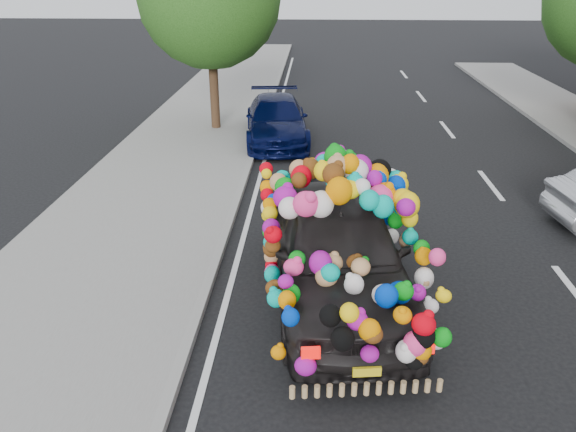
# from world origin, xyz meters

# --- Properties ---
(ground) EXTENTS (100.00, 100.00, 0.00)m
(ground) POSITION_xyz_m (0.00, 0.00, 0.00)
(ground) COLOR black
(ground) RESTS_ON ground
(sidewalk) EXTENTS (4.00, 60.00, 0.12)m
(sidewalk) POSITION_xyz_m (-4.30, 0.00, 0.06)
(sidewalk) COLOR gray
(sidewalk) RESTS_ON ground
(kerb) EXTENTS (0.15, 60.00, 0.13)m
(kerb) POSITION_xyz_m (-2.35, 0.00, 0.07)
(kerb) COLOR gray
(kerb) RESTS_ON ground
(plush_art_car) EXTENTS (2.89, 5.31, 2.31)m
(plush_art_car) POSITION_xyz_m (-0.27, -0.10, 1.19)
(plush_art_car) COLOR black
(plush_art_car) RESTS_ON ground
(navy_sedan) EXTENTS (2.22, 4.53, 1.27)m
(navy_sedan) POSITION_xyz_m (-1.80, 8.50, 0.64)
(navy_sedan) COLOR #040A31
(navy_sedan) RESTS_ON ground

